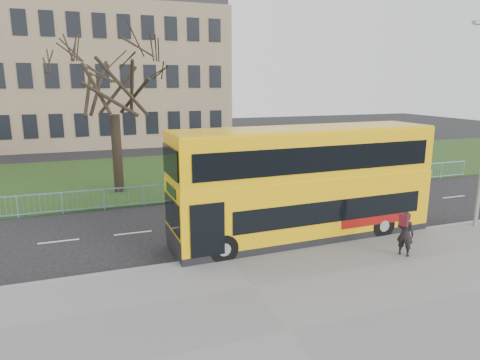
% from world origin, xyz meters
% --- Properties ---
extents(ground, '(120.00, 120.00, 0.00)m').
position_xyz_m(ground, '(0.00, 0.00, 0.00)').
color(ground, black).
rests_on(ground, ground).
extents(pavement, '(80.00, 10.50, 0.12)m').
position_xyz_m(pavement, '(0.00, -6.75, 0.06)').
color(pavement, slate).
rests_on(pavement, ground).
extents(kerb, '(80.00, 0.20, 0.14)m').
position_xyz_m(kerb, '(0.00, -1.55, 0.07)').
color(kerb, gray).
rests_on(kerb, ground).
extents(grass_verge, '(80.00, 15.40, 0.08)m').
position_xyz_m(grass_verge, '(0.00, 14.30, 0.04)').
color(grass_verge, '#213915').
rests_on(grass_verge, ground).
extents(guard_railing, '(40.00, 0.12, 1.10)m').
position_xyz_m(guard_railing, '(0.00, 6.60, 0.55)').
color(guard_railing, '#77B5D5').
rests_on(guard_railing, ground).
extents(bare_tree, '(7.57, 7.57, 10.81)m').
position_xyz_m(bare_tree, '(-3.00, 10.00, 5.49)').
color(bare_tree, black).
rests_on(bare_tree, grass_verge).
extents(civic_building, '(30.00, 15.00, 14.00)m').
position_xyz_m(civic_building, '(-5.00, 35.00, 7.00)').
color(civic_building, '#866E55').
rests_on(civic_building, ground).
extents(yellow_bus, '(11.02, 2.96, 4.58)m').
position_xyz_m(yellow_bus, '(3.64, -0.51, 2.46)').
color(yellow_bus, '#FCBB0A').
rests_on(yellow_bus, ground).
extents(pedestrian, '(0.66, 0.73, 1.68)m').
position_xyz_m(pedestrian, '(6.22, -3.67, 0.96)').
color(pedestrian, black).
rests_on(pedestrian, pavement).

